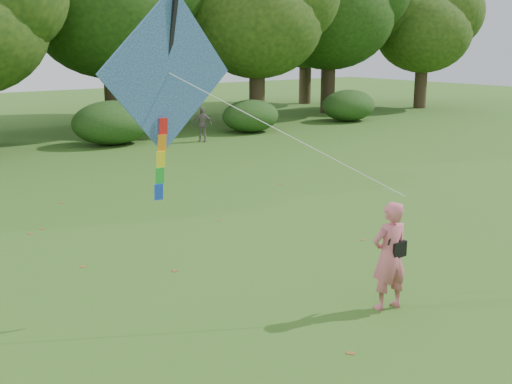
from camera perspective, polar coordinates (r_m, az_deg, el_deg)
ground at (r=12.25m, az=10.94°, el=-7.67°), size 100.00×100.00×0.00m
man_kite_flyer at (r=10.73m, az=11.78°, el=-5.58°), size 0.74×0.56×1.83m
bystander_right at (r=28.40m, az=-4.82°, el=6.01°), size 0.93×0.85×1.53m
crossbody_bag at (r=10.75m, az=12.34°, el=-4.88°), size 0.43×0.20×0.72m
flying_kite at (r=10.13m, az=-7.83°, el=10.25°), size 4.28×2.57×3.27m
tree_line at (r=32.14m, az=-19.18°, el=14.83°), size 54.70×15.30×9.48m
shrub_band at (r=26.59m, az=-19.69°, el=4.99°), size 39.15×3.22×1.88m
fallen_leaves at (r=15.60m, az=-6.37°, el=-2.90°), size 9.37×12.84×0.01m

